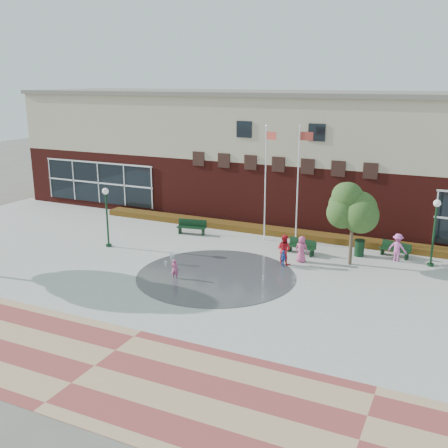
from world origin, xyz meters
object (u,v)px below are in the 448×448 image
at_px(flagpole_left, 266,178).
at_px(flagpole_right, 299,178).
at_px(trash_can, 359,248).
at_px(child_splash, 175,269).
at_px(bench_left, 192,230).

relative_size(flagpole_left, flagpole_right, 1.00).
xyz_separation_m(trash_can, child_splash, (-7.95, -7.76, 0.03)).
bearing_deg(bench_left, child_splash, -76.97).
bearing_deg(flagpole_right, trash_can, -16.80).
bearing_deg(trash_can, flagpole_right, 164.87).
relative_size(flagpole_right, bench_left, 3.65).
height_order(flagpole_right, bench_left, flagpole_right).
xyz_separation_m(flagpole_right, child_splash, (-3.75, -8.90, -3.60)).
relative_size(flagpole_left, trash_can, 7.43).
xyz_separation_m(flagpole_left, bench_left, (-4.91, -0.82, -3.79)).
bearing_deg(trash_can, child_splash, -135.66).
distance_m(bench_left, trash_can, 11.06).
distance_m(flagpole_left, trash_can, 7.15).
bearing_deg(bench_left, flagpole_right, 1.95).
distance_m(flagpole_left, bench_left, 6.26).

